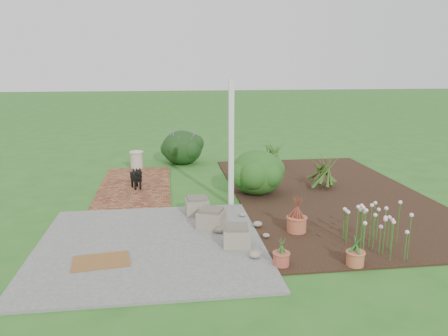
{
  "coord_description": "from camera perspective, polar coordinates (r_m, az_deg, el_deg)",
  "views": [
    {
      "loc": [
        -0.96,
        -8.2,
        2.76
      ],
      "look_at": [
        0.2,
        0.4,
        0.7
      ],
      "focal_mm": 35.0,
      "sensor_mm": 36.0,
      "label": 1
    }
  ],
  "objects": [
    {
      "name": "brick_path",
      "position": [
        10.35,
        -11.51,
        -2.27
      ],
      "size": [
        1.6,
        3.5,
        0.04
      ],
      "primitive_type": "cube",
      "color": "brown",
      "rests_on": "ground"
    },
    {
      "name": "agapanthus_clump_back",
      "position": [
        10.08,
        12.84,
        0.0
      ],
      "size": [
        1.11,
        1.11,
        0.92
      ],
      "primitive_type": null,
      "rotation": [
        0.0,
        0.0,
        -0.09
      ],
      "color": "#1A360F",
      "rests_on": "garden_bed"
    },
    {
      "name": "stone_trough_far",
      "position": [
        8.21,
        -3.56,
        -5.02
      ],
      "size": [
        0.43,
        0.43,
        0.28
      ],
      "primitive_type": "cube",
      "rotation": [
        0.0,
        0.0,
        0.05
      ],
      "color": "gray",
      "rests_on": "concrete_patio"
    },
    {
      "name": "cream_ceramic_urn",
      "position": [
        11.97,
        -11.34,
        1.04
      ],
      "size": [
        0.42,
        0.42,
        0.44
      ],
      "primitive_type": "cylinder",
      "rotation": [
        0.0,
        0.0,
        0.33
      ],
      "color": "#C1B79F",
      "rests_on": "brick_path"
    },
    {
      "name": "evergreen_shrub",
      "position": [
        9.45,
        4.38,
        -0.42
      ],
      "size": [
        1.42,
        1.42,
        0.97
      ],
      "primitive_type": "ellipsoid",
      "rotation": [
        0.0,
        0.0,
        -0.29
      ],
      "color": "#153C0F",
      "rests_on": "garden_bed"
    },
    {
      "name": "purple_flowering_bush",
      "position": [
        12.47,
        -5.49,
        2.79
      ],
      "size": [
        1.41,
        1.41,
        0.97
      ],
      "primitive_type": "ellipsoid",
      "rotation": [
        0.0,
        0.0,
        0.27
      ],
      "color": "black",
      "rests_on": "ground"
    },
    {
      "name": "black_dog",
      "position": [
        9.94,
        -11.37,
        -1.08
      ],
      "size": [
        0.29,
        0.54,
        0.48
      ],
      "rotation": [
        0.0,
        0.0,
        0.33
      ],
      "color": "black",
      "rests_on": "brick_path"
    },
    {
      "name": "pink_flower_patch",
      "position": [
        7.03,
        19.76,
        -7.3
      ],
      "size": [
        1.36,
        1.36,
        0.69
      ],
      "primitive_type": null,
      "rotation": [
        0.0,
        0.0,
        -0.31
      ],
      "color": "#113D0F",
      "rests_on": "garden_bed"
    },
    {
      "name": "concrete_patio",
      "position": [
        7.02,
        -9.57,
        -9.84
      ],
      "size": [
        3.5,
        3.5,
        0.04
      ],
      "primitive_type": "cube",
      "color": "#5E5E5B",
      "rests_on": "ground"
    },
    {
      "name": "terracotta_pot_small_right",
      "position": [
        6.26,
        7.48,
        -11.67
      ],
      "size": [
        0.25,
        0.25,
        0.19
      ],
      "primitive_type": "cylinder",
      "rotation": [
        0.0,
        0.0,
        -0.11
      ],
      "color": "#AE4C3B",
      "rests_on": "garden_bed"
    },
    {
      "name": "terracotta_pot_bronze",
      "position": [
        7.46,
        9.46,
        -7.25
      ],
      "size": [
        0.42,
        0.42,
        0.26
      ],
      "primitive_type": "cylinder",
      "rotation": [
        0.0,
        0.0,
        0.43
      ],
      "color": "#B35C3C",
      "rests_on": "garden_bed"
    },
    {
      "name": "ground",
      "position": [
        8.71,
        -0.96,
        -5.13
      ],
      "size": [
        80.0,
        80.0,
        0.0
      ],
      "primitive_type": "plane",
      "color": "#2A631F",
      "rests_on": "ground"
    },
    {
      "name": "terracotta_pot_small_left",
      "position": [
        6.47,
        16.77,
        -11.23
      ],
      "size": [
        0.31,
        0.31,
        0.2
      ],
      "primitive_type": "cylinder",
      "rotation": [
        0.0,
        0.0,
        0.36
      ],
      "color": "#B8603E",
      "rests_on": "garden_bed"
    },
    {
      "name": "stone_trough_mid",
      "position": [
        7.53,
        -1.65,
        -6.69
      ],
      "size": [
        0.56,
        0.56,
        0.29
      ],
      "primitive_type": "cube",
      "rotation": [
        0.0,
        0.0,
        -0.39
      ],
      "color": "#7B6C5E",
      "rests_on": "concrete_patio"
    },
    {
      "name": "agapanthus_clump_front",
      "position": [
        12.02,
        6.43,
        2.16
      ],
      "size": [
        0.96,
        0.96,
        0.83
      ],
      "primitive_type": null,
      "rotation": [
        0.0,
        0.0,
        -0.02
      ],
      "color": "#173F14",
      "rests_on": "garden_bed"
    },
    {
      "name": "veranda_post",
      "position": [
        8.53,
        0.94,
        3.15
      ],
      "size": [
        0.1,
        0.1,
        2.5
      ],
      "primitive_type": "cube",
      "color": "white",
      "rests_on": "ground"
    },
    {
      "name": "stone_trough_near",
      "position": [
        6.82,
        1.68,
        -8.95
      ],
      "size": [
        0.46,
        0.46,
        0.27
      ],
      "primitive_type": "cube",
      "rotation": [
        0.0,
        0.0,
        -0.14
      ],
      "color": "gray",
      "rests_on": "concrete_patio"
    },
    {
      "name": "garden_bed",
      "position": [
        9.76,
        13.45,
        -3.36
      ],
      "size": [
        4.0,
        7.0,
        0.03
      ],
      "primitive_type": "cube",
      "color": "black",
      "rests_on": "ground"
    },
    {
      "name": "coir_doormat",
      "position": [
        6.55,
        -15.77,
        -11.62
      ],
      "size": [
        0.85,
        0.6,
        0.02
      ],
      "primitive_type": "cube",
      "rotation": [
        0.0,
        0.0,
        0.13
      ],
      "color": "brown",
      "rests_on": "concrete_patio"
    }
  ]
}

